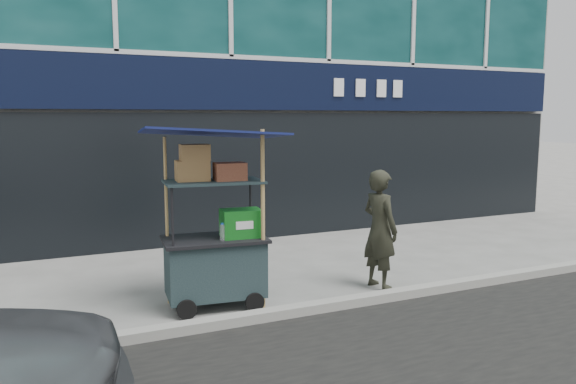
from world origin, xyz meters
name	(u,v)px	position (x,y,z in m)	size (l,w,h in m)	color
ground	(335,303)	(0.00, 0.00, 0.00)	(80.00, 80.00, 0.00)	slate
curb	(343,303)	(0.00, -0.20, 0.06)	(80.00, 0.18, 0.12)	gray
vendor_cart	(216,244)	(-1.39, 0.52, 0.78)	(1.76, 1.34, 2.23)	black
vendor_man	(380,229)	(0.87, 0.32, 0.81)	(0.59, 0.39, 1.63)	#26271D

